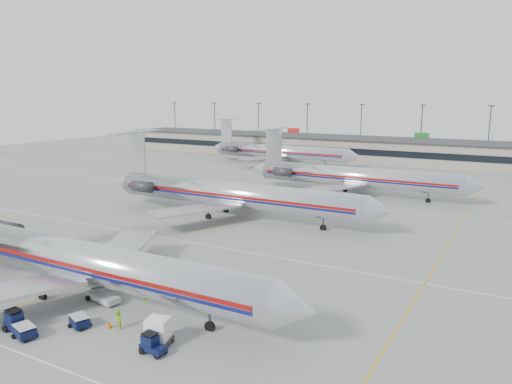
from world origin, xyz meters
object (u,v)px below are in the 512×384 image
Objects in this scene: jet_second_row at (228,194)px; uld_container at (158,331)px; tug_center at (16,322)px; jet_foreground at (76,259)px; belt_loader at (103,296)px.

jet_second_row reaches higher than uld_container.
jet_foreground is at bearing 110.11° from tug_center.
jet_second_row is 39.90m from tug_center.
tug_center is at bearing -175.29° from uld_container.
uld_container is at bearing -10.64° from belt_loader.
jet_foreground reaches higher than belt_loader.
tug_center is at bearing -77.91° from jet_foreground.
uld_container reaches higher than tug_center.
jet_foreground reaches higher than uld_container.
jet_foreground is 8.17m from tug_center.
jet_second_row is at bearing 105.69° from tug_center.
uld_container is 0.52× the size of belt_loader.
tug_center is at bearing -92.45° from belt_loader.
jet_second_row is 21.04× the size of uld_container.
belt_loader is (1.69, 7.45, -0.21)m from tug_center.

